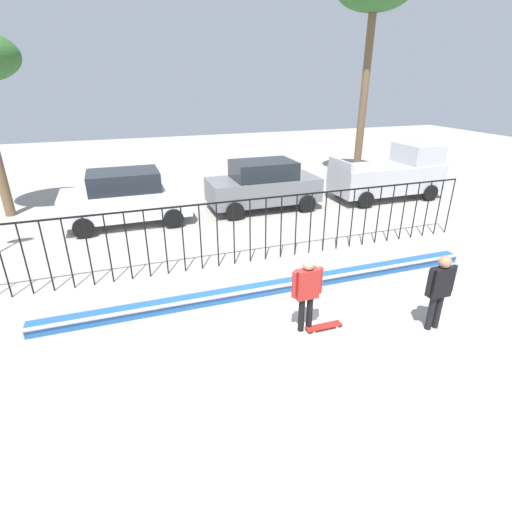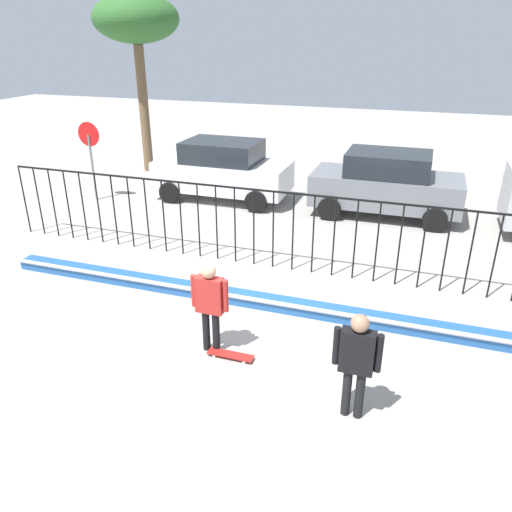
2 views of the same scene
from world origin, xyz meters
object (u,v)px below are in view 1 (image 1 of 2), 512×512
at_px(skateboard, 324,326).
at_px(camera_operator, 440,286).
at_px(parked_car_gray, 263,185).
at_px(parked_car_white, 126,198).
at_px(pickup_truck, 391,174).
at_px(skateboarder, 307,288).

bearing_deg(skateboard, camera_operator, -39.53).
bearing_deg(parked_car_gray, camera_operator, -83.17).
bearing_deg(parked_car_white, pickup_truck, 0.01).
relative_size(parked_car_white, pickup_truck, 0.91).
height_order(skateboarder, camera_operator, camera_operator).
xyz_separation_m(camera_operator, pickup_truck, (5.27, 8.64, 0.04)).
bearing_deg(pickup_truck, parked_car_white, 174.54).
xyz_separation_m(camera_operator, parked_car_gray, (-0.46, 8.97, -0.03)).
bearing_deg(parked_car_gray, pickup_truck, 0.64).
bearing_deg(skateboarder, parked_car_white, 78.35).
distance_m(camera_operator, parked_car_gray, 8.98).
distance_m(skateboarder, skateboard, 1.02).
bearing_deg(parked_car_gray, parked_car_white, -175.56).
height_order(parked_car_white, pickup_truck, pickup_truck).
bearing_deg(pickup_truck, skateboarder, -139.08).
distance_m(parked_car_white, pickup_truck, 10.90).
xyz_separation_m(camera_operator, parked_car_white, (-5.62, 8.92, -0.03)).
distance_m(skateboard, camera_operator, 2.47).
relative_size(skateboard, camera_operator, 0.48).
xyz_separation_m(skateboard, pickup_truck, (7.43, 7.91, 0.98)).
xyz_separation_m(parked_car_white, parked_car_gray, (5.17, 0.05, 0.00)).
bearing_deg(skateboarder, camera_operator, -50.66).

